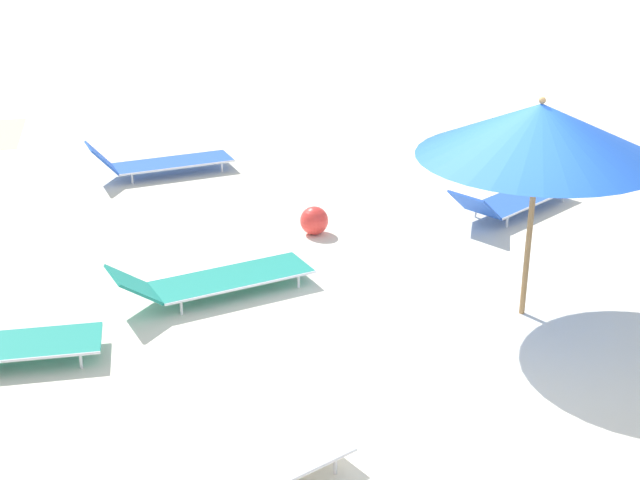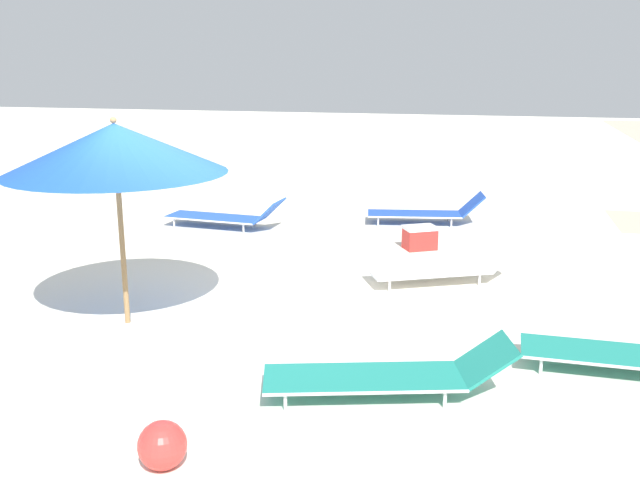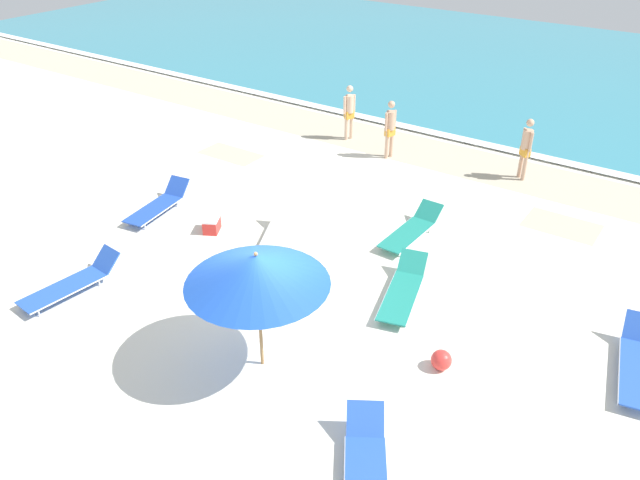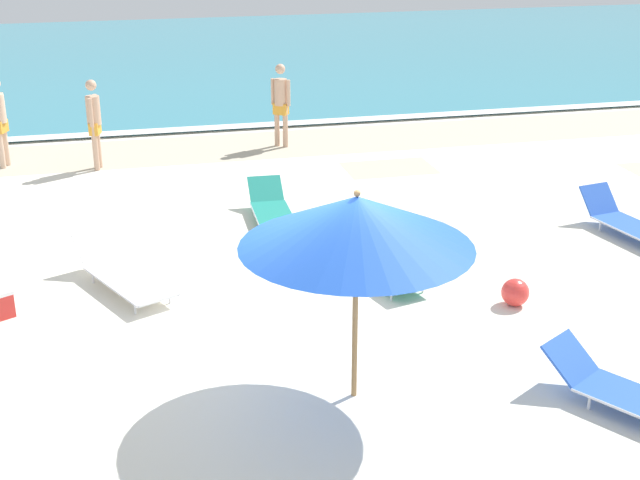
# 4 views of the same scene
# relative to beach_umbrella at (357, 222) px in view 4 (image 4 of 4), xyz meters

# --- Properties ---
(ground_plane) EXTENTS (60.00, 60.00, 0.16)m
(ground_plane) POSITION_rel_beach_umbrella_xyz_m (-0.46, 1.04, -2.08)
(ground_plane) COLOR silver
(ocean_water) EXTENTS (60.00, 19.39, 0.07)m
(ocean_water) POSITION_rel_beach_umbrella_xyz_m (-0.46, 21.39, -1.97)
(ocean_water) COLOR teal
(ocean_water) RESTS_ON ground_plane
(beach_umbrella) EXTENTS (2.42, 2.42, 2.34)m
(beach_umbrella) POSITION_rel_beach_umbrella_xyz_m (0.00, 0.00, 0.00)
(beach_umbrella) COLOR #9E7547
(beach_umbrella) RESTS_ON ground_plane
(sun_lounger_under_umbrella) EXTENTS (1.17, 2.32, 0.51)m
(sun_lounger_under_umbrella) POSITION_rel_beach_umbrella_xyz_m (1.13, 3.16, -1.79)
(sun_lounger_under_umbrella) COLOR #1E8475
(sun_lounger_under_umbrella) RESTS_ON ground_plane
(sun_lounger_beside_umbrella) EXTENTS (1.39, 2.07, 0.58)m
(sun_lounger_beside_umbrella) POSITION_rel_beach_umbrella_xyz_m (-2.35, 3.46, -1.78)
(sun_lounger_beside_umbrella) COLOR white
(sun_lounger_beside_umbrella) RESTS_ON ground_plane
(sun_lounger_near_water_right) EXTENTS (1.00, 2.25, 0.60)m
(sun_lounger_near_water_right) POSITION_rel_beach_umbrella_xyz_m (5.55, 3.50, -1.78)
(sun_lounger_near_water_right) COLOR blue
(sun_lounger_near_water_right) RESTS_ON ground_plane
(sun_lounger_mid_beach_pair_a) EXTENTS (0.69, 2.20, 0.51)m
(sun_lounger_mid_beach_pair_a) POSITION_rel_beach_umbrella_xyz_m (0.14, 5.45, -1.79)
(sun_lounger_mid_beach_pair_a) COLOR #1E8475
(sun_lounger_mid_beach_pair_a) RESTS_ON ground_plane
(beachgoer_wading_adult) EXTENTS (0.27, 0.44, 1.76)m
(beachgoer_wading_adult) POSITION_rel_beach_umbrella_xyz_m (-2.63, 9.35, -1.00)
(beachgoer_wading_adult) COLOR tan
(beachgoer_wading_adult) RESTS_ON ground_plane
(beachgoer_strolling_adult) EXTENTS (0.37, 0.33, 1.76)m
(beachgoer_strolling_adult) POSITION_rel_beach_umbrella_xyz_m (1.20, 10.14, -1.00)
(beachgoer_strolling_adult) COLOR tan
(beachgoer_strolling_adult) RESTS_ON ground_plane
(beach_ball) EXTENTS (0.37, 0.37, 0.37)m
(beach_ball) POSITION_rel_beach_umbrella_xyz_m (2.67, 1.68, -1.82)
(beach_ball) COLOR red
(beach_ball) RESTS_ON ground_plane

